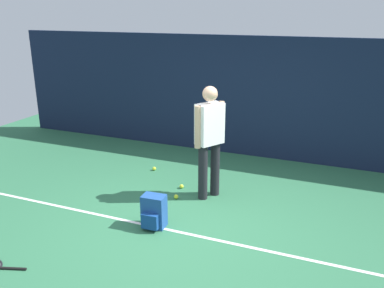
% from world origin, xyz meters
% --- Properties ---
extents(ground_plane, '(12.00, 12.00, 0.00)m').
position_xyz_m(ground_plane, '(0.00, 0.00, 0.00)').
color(ground_plane, '#2D6B47').
extents(back_fence, '(10.00, 0.10, 2.28)m').
position_xyz_m(back_fence, '(0.00, 3.00, 1.14)').
color(back_fence, '#141E38').
rests_on(back_fence, ground).
extents(court_line, '(9.00, 0.05, 0.00)m').
position_xyz_m(court_line, '(0.00, -0.21, 0.00)').
color(court_line, white).
rests_on(court_line, ground).
extents(tennis_player, '(0.39, 0.47, 1.70)m').
position_xyz_m(tennis_player, '(0.06, 0.93, 0.97)').
color(tennis_player, black).
rests_on(tennis_player, ground).
extents(backpack, '(0.31, 0.29, 0.44)m').
position_xyz_m(backpack, '(-0.30, -0.20, 0.21)').
color(backpack, '#1E478C').
rests_on(backpack, ground).
extents(tennis_ball_near_player, '(0.07, 0.07, 0.07)m').
position_xyz_m(tennis_ball_near_player, '(-0.44, 1.04, 0.03)').
color(tennis_ball_near_player, '#CCE033').
rests_on(tennis_ball_near_player, ground).
extents(tennis_ball_by_fence, '(0.07, 0.07, 0.07)m').
position_xyz_m(tennis_ball_by_fence, '(-0.37, 0.66, 0.03)').
color(tennis_ball_by_fence, '#CCE033').
rests_on(tennis_ball_by_fence, ground).
extents(tennis_ball_mid_court, '(0.07, 0.07, 0.07)m').
position_xyz_m(tennis_ball_mid_court, '(-1.19, 1.55, 0.03)').
color(tennis_ball_mid_court, '#CCE033').
rests_on(tennis_ball_mid_court, ground).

